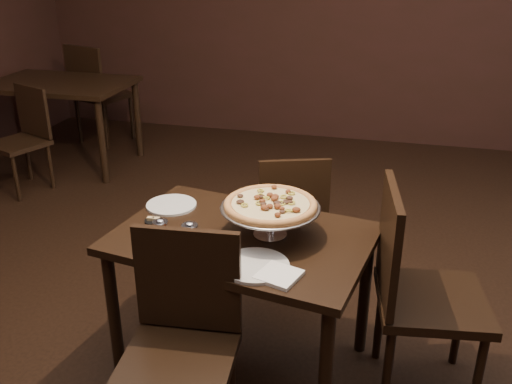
# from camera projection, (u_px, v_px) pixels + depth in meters

# --- Properties ---
(room) EXTENTS (6.04, 7.04, 2.84)m
(room) POSITION_uv_depth(u_px,v_px,m) (246.00, 68.00, 2.31)
(room) COLOR black
(room) RESTS_ON ground
(dining_table) EXTENTS (1.21, 0.91, 0.69)m
(dining_table) POSITION_uv_depth(u_px,v_px,m) (242.00, 253.00, 2.54)
(dining_table) COLOR black
(dining_table) RESTS_ON ground
(background_table) EXTENTS (1.21, 0.81, 0.76)m
(background_table) POSITION_uv_depth(u_px,v_px,m) (61.00, 93.00, 5.00)
(background_table) COLOR black
(background_table) RESTS_ON ground
(pizza_stand) EXTENTS (0.44, 0.44, 0.18)m
(pizza_stand) POSITION_uv_depth(u_px,v_px,m) (270.00, 205.00, 2.44)
(pizza_stand) COLOR silver
(pizza_stand) RESTS_ON dining_table
(parmesan_shaker) EXTENTS (0.07, 0.07, 0.12)m
(parmesan_shaker) POSITION_uv_depth(u_px,v_px,m) (161.00, 232.00, 2.42)
(parmesan_shaker) COLOR beige
(parmesan_shaker) RESTS_ON dining_table
(pepper_flake_shaker) EXTENTS (0.07, 0.07, 0.12)m
(pepper_flake_shaker) POSITION_uv_depth(u_px,v_px,m) (190.00, 235.00, 2.38)
(pepper_flake_shaker) COLOR maroon
(pepper_flake_shaker) RESTS_ON dining_table
(packet_caddy) EXTENTS (0.08, 0.08, 0.06)m
(packet_caddy) POSITION_uv_depth(u_px,v_px,m) (154.00, 225.00, 2.53)
(packet_caddy) COLOR black
(packet_caddy) RESTS_ON dining_table
(napkin_stack) EXTENTS (0.19, 0.19, 0.02)m
(napkin_stack) POSITION_uv_depth(u_px,v_px,m) (279.00, 275.00, 2.19)
(napkin_stack) COLOR white
(napkin_stack) RESTS_ON dining_table
(plate_left) EXTENTS (0.24, 0.24, 0.01)m
(plate_left) POSITION_uv_depth(u_px,v_px,m) (171.00, 205.00, 2.78)
(plate_left) COLOR silver
(plate_left) RESTS_ON dining_table
(plate_near) EXTENTS (0.27, 0.27, 0.01)m
(plate_near) POSITION_uv_depth(u_px,v_px,m) (255.00, 266.00, 2.25)
(plate_near) COLOR silver
(plate_near) RESTS_ON dining_table
(serving_spatula) EXTENTS (0.17, 0.17, 0.02)m
(serving_spatula) POSITION_uv_depth(u_px,v_px,m) (251.00, 214.00, 2.37)
(serving_spatula) COLOR silver
(serving_spatula) RESTS_ON pizza_stand
(chair_far) EXTENTS (0.49, 0.49, 0.82)m
(chair_far) POSITION_uv_depth(u_px,v_px,m) (291.00, 215.00, 3.23)
(chair_far) COLOR black
(chair_far) RESTS_ON ground
(chair_near) EXTENTS (0.45, 0.45, 0.89)m
(chair_near) POSITION_uv_depth(u_px,v_px,m) (182.00, 338.00, 2.17)
(chair_near) COLOR black
(chair_near) RESTS_ON ground
(chair_side) EXTENTS (0.51, 0.51, 0.97)m
(chair_side) POSITION_uv_depth(u_px,v_px,m) (415.00, 287.00, 2.42)
(chair_side) COLOR black
(chair_side) RESTS_ON ground
(bg_chair_far) EXTENTS (0.57, 0.57, 0.98)m
(bg_chair_far) POSITION_uv_depth(u_px,v_px,m) (96.00, 90.00, 5.59)
(bg_chair_far) COLOR black
(bg_chair_far) RESTS_ON ground
(bg_chair_near) EXTENTS (0.51, 0.51, 0.83)m
(bg_chair_near) POSITION_uv_depth(u_px,v_px,m) (24.00, 135.00, 4.56)
(bg_chair_near) COLOR black
(bg_chair_near) RESTS_ON ground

